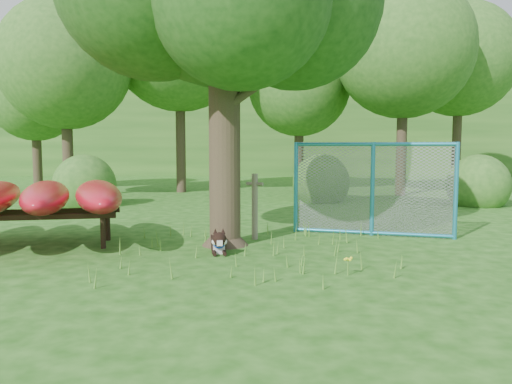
{
  "coord_description": "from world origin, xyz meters",
  "views": [
    {
      "loc": [
        0.47,
        -6.77,
        1.73
      ],
      "look_at": [
        0.2,
        1.2,
        1.0
      ],
      "focal_mm": 35.0,
      "sensor_mm": 36.0,
      "label": 1
    }
  ],
  "objects": [
    {
      "name": "ground",
      "position": [
        0.0,
        0.0,
        0.0
      ],
      "size": [
        80.0,
        80.0,
        0.0
      ],
      "primitive_type": "plane",
      "color": "#194F0F",
      "rests_on": "ground"
    },
    {
      "name": "wooden_post",
      "position": [
        0.14,
        2.43,
        0.65
      ],
      "size": [
        0.33,
        0.19,
        1.23
      ],
      "rotation": [
        0.0,
        0.0,
        -0.41
      ],
      "color": "#6F6653",
      "rests_on": "ground"
    },
    {
      "name": "kayak_rack",
      "position": [
        -3.87,
        1.56,
        0.86
      ],
      "size": [
        4.34,
        3.88,
        1.13
      ],
      "rotation": [
        0.0,
        0.0,
        0.22
      ],
      "color": "black",
      "rests_on": "ground"
    },
    {
      "name": "husky_dog",
      "position": [
        -0.41,
        1.27,
        0.16
      ],
      "size": [
        0.35,
        0.99,
        0.44
      ],
      "rotation": [
        0.0,
        0.0,
        0.15
      ],
      "color": "black",
      "rests_on": "ground"
    },
    {
      "name": "fence_section",
      "position": [
        2.4,
        2.91,
        0.91
      ],
      "size": [
        3.03,
        0.85,
        3.02
      ],
      "rotation": [
        0.0,
        0.0,
        -0.25
      ],
      "color": "teal",
      "rests_on": "ground"
    },
    {
      "name": "wildflower_clump",
      "position": [
        1.48,
        -0.17,
        0.21
      ],
      "size": [
        0.12,
        0.11,
        0.26
      ],
      "rotation": [
        0.0,
        0.0,
        -0.0
      ],
      "color": "#558F2E",
      "rests_on": "ground"
    },
    {
      "name": "bg_tree_a",
      "position": [
        -6.5,
        10.0,
        4.48
      ],
      "size": [
        4.4,
        4.4,
        6.7
      ],
      "color": "#352A1D",
      "rests_on": "ground"
    },
    {
      "name": "bg_tree_b",
      "position": [
        -3.0,
        12.0,
        5.61
      ],
      "size": [
        5.2,
        5.2,
        8.22
      ],
      "color": "#352A1D",
      "rests_on": "ground"
    },
    {
      "name": "bg_tree_c",
      "position": [
        1.5,
        13.0,
        4.11
      ],
      "size": [
        4.0,
        4.0,
        6.12
      ],
      "color": "#352A1D",
      "rests_on": "ground"
    },
    {
      "name": "bg_tree_d",
      "position": [
        5.0,
        11.0,
        5.08
      ],
      "size": [
        4.8,
        4.8,
        7.5
      ],
      "color": "#352A1D",
      "rests_on": "ground"
    },
    {
      "name": "bg_tree_e",
      "position": [
        8.0,
        14.0,
        5.23
      ],
      "size": [
        4.6,
        4.6,
        7.55
      ],
      "color": "#352A1D",
      "rests_on": "ground"
    },
    {
      "name": "bg_tree_f",
      "position": [
        -9.0,
        13.0,
        3.73
      ],
      "size": [
        3.6,
        3.6,
        5.55
      ],
      "color": "#352A1D",
      "rests_on": "ground"
    },
    {
      "name": "shrub_left",
      "position": [
        -5.0,
        7.5,
        0.0
      ],
      "size": [
        1.8,
        1.8,
        1.8
      ],
      "primitive_type": "sphere",
      "color": "#2D601F",
      "rests_on": "ground"
    },
    {
      "name": "shrub_right",
      "position": [
        6.5,
        8.0,
        0.0
      ],
      "size": [
        1.8,
        1.8,
        1.8
      ],
      "primitive_type": "sphere",
      "color": "#2D601F",
      "rests_on": "ground"
    },
    {
      "name": "shrub_mid",
      "position": [
        2.0,
        9.0,
        0.0
      ],
      "size": [
        1.8,
        1.8,
        1.8
      ],
      "primitive_type": "sphere",
      "color": "#2D601F",
      "rests_on": "ground"
    },
    {
      "name": "wooded_hillside",
      "position": [
        0.0,
        28.0,
        3.0
      ],
      "size": [
        80.0,
        12.0,
        6.0
      ],
      "primitive_type": "cube",
      "color": "#2D601F",
      "rests_on": "ground"
    }
  ]
}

